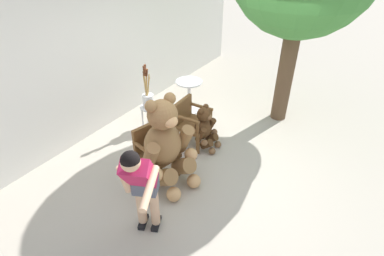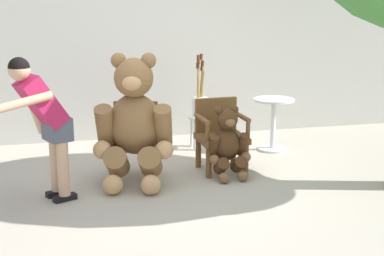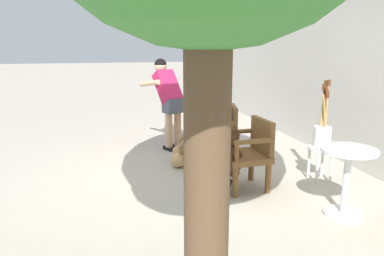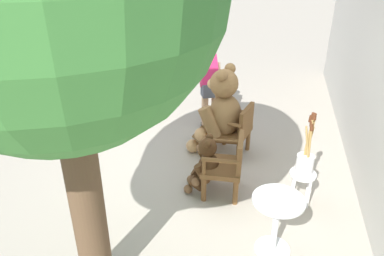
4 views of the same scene
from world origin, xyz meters
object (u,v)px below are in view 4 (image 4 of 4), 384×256
(wooden_chair_right, at_px, (227,164))
(teddy_bear_large, at_px, (220,112))
(brush_bucket, at_px, (305,160))
(person_visitor, at_px, (208,79))
(round_side_table, at_px, (276,219))
(wooden_chair_left, at_px, (236,129))
(white_stool, at_px, (302,180))
(teddy_bear_small, at_px, (205,165))

(wooden_chair_right, xyz_separation_m, teddy_bear_large, (-1.07, -0.26, 0.26))
(brush_bucket, bearing_deg, teddy_bear_large, -130.58)
(person_visitor, bearing_deg, round_side_table, 23.52)
(wooden_chair_left, distance_m, wooden_chair_right, 1.04)
(teddy_bear_large, relative_size, brush_bucket, 1.71)
(white_stool, height_order, brush_bucket, brush_bucket)
(wooden_chair_left, height_order, teddy_bear_small, wooden_chair_left)
(person_visitor, height_order, round_side_table, person_visitor)
(teddy_bear_large, distance_m, person_visitor, 1.03)
(wooden_chair_left, bearing_deg, round_side_table, 18.66)
(wooden_chair_right, relative_size, teddy_bear_small, 1.02)
(teddy_bear_large, height_order, round_side_table, teddy_bear_large)
(brush_bucket, height_order, round_side_table, brush_bucket)
(wooden_chair_right, bearing_deg, teddy_bear_small, -89.01)
(wooden_chair_left, relative_size, brush_bucket, 1.00)
(wooden_chair_left, relative_size, person_visitor, 0.57)
(white_stool, height_order, round_side_table, round_side_table)
(wooden_chair_left, xyz_separation_m, teddy_bear_large, (-0.03, -0.26, 0.26))
(wooden_chair_right, relative_size, white_stool, 1.87)
(person_visitor, bearing_deg, teddy_bear_large, 21.04)
(teddy_bear_large, distance_m, round_side_table, 2.24)
(brush_bucket, bearing_deg, round_side_table, -18.51)
(teddy_bear_small, height_order, white_stool, teddy_bear_small)
(wooden_chair_right, relative_size, teddy_bear_large, 0.59)
(teddy_bear_small, distance_m, person_visitor, 2.11)
(round_side_table, bearing_deg, brush_bucket, 161.49)
(teddy_bear_small, distance_m, white_stool, 1.28)
(teddy_bear_small, bearing_deg, white_stool, 90.20)
(round_side_table, bearing_deg, teddy_bear_small, -134.79)
(wooden_chair_left, xyz_separation_m, round_side_table, (1.99, 0.67, -0.01))
(wooden_chair_left, bearing_deg, teddy_bear_small, -15.32)
(white_stool, relative_size, brush_bucket, 0.54)
(person_visitor, relative_size, brush_bucket, 1.75)
(teddy_bear_large, bearing_deg, wooden_chair_left, 82.59)
(wooden_chair_left, height_order, teddy_bear_large, teddy_bear_large)
(wooden_chair_right, relative_size, brush_bucket, 1.00)
(person_visitor, distance_m, round_side_table, 3.27)
(wooden_chair_left, xyz_separation_m, person_visitor, (-0.98, -0.62, 0.44))
(teddy_bear_small, height_order, brush_bucket, brush_bucket)
(wooden_chair_left, height_order, wooden_chair_right, same)
(wooden_chair_left, distance_m, teddy_bear_small, 1.08)
(teddy_bear_large, distance_m, teddy_bear_small, 1.12)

